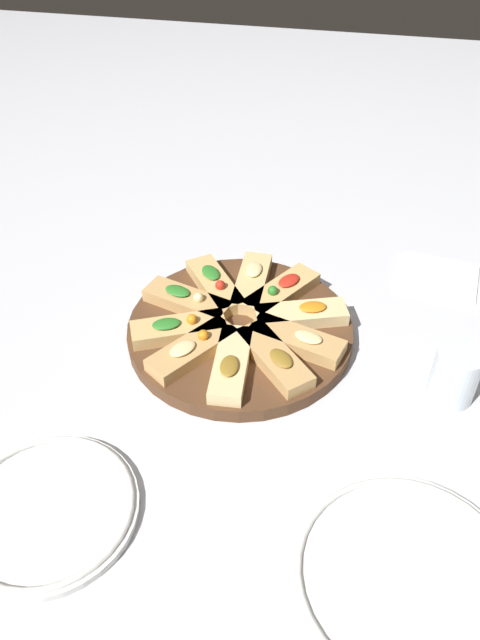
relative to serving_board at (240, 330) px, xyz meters
The scene contains 16 objects.
ground_plane 0.01m from the serving_board, ahead, with size 3.00×3.00×0.00m, color silver.
serving_board is the anchor object (origin of this frame).
focaccia_slice_0 0.10m from the serving_board, 94.17° to the left, with size 0.05×0.14×0.03m.
focaccia_slice_1 0.10m from the serving_board, 132.49° to the left, with size 0.13×0.13×0.03m.
focaccia_slice_2 0.10m from the serving_board, 163.63° to the left, with size 0.14×0.08×0.03m.
focaccia_slice_3 0.10m from the serving_board, 160.88° to the right, with size 0.14×0.09×0.03m.
focaccia_slice_4 0.09m from the serving_board, 122.76° to the right, with size 0.11×0.14×0.03m.
focaccia_slice_5 0.10m from the serving_board, 88.99° to the right, with size 0.05×0.14×0.03m.
focaccia_slice_6 0.09m from the serving_board, 52.91° to the right, with size 0.12×0.14×0.03m.
focaccia_slice_7 0.09m from the serving_board, 16.74° to the right, with size 0.14×0.08×0.03m.
focaccia_slice_8 0.09m from the serving_board, 24.31° to the left, with size 0.14×0.10×0.03m.
focaccia_slice_9 0.09m from the serving_board, 55.12° to the left, with size 0.12×0.14×0.03m.
plate_left 0.42m from the serving_board, 126.59° to the left, with size 0.25×0.25×0.02m.
plate_right 0.37m from the serving_board, 65.37° to the left, with size 0.21×0.21×0.02m.
water_glass 0.31m from the serving_board, 168.95° to the left, with size 0.06×0.06×0.08m, color silver.
napkin_stack 0.36m from the serving_board, 145.21° to the right, with size 0.13×0.11×0.01m, color white.
Camera 1 is at (-0.14, 0.68, 0.64)m, focal length 35.00 mm.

